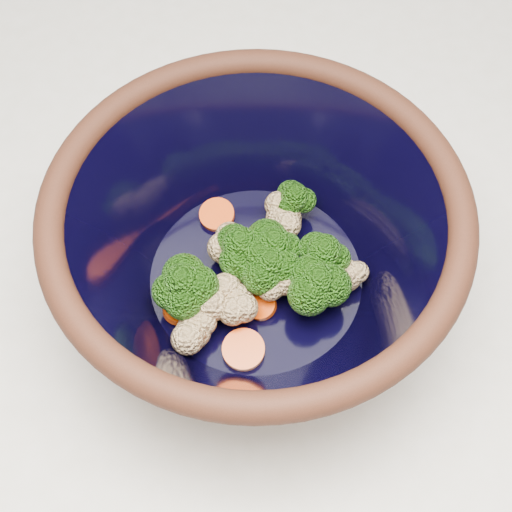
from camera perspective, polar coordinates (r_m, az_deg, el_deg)
ground at (r=1.48m, az=0.45°, el=-17.10°), size 3.00×3.00×0.00m
counter at (r=1.05m, az=0.62°, el=-11.19°), size 1.20×1.20×0.90m
mixing_bowl at (r=0.54m, az=0.00°, el=0.71°), size 0.35×0.35×0.14m
vegetable_pile at (r=0.56m, az=0.47°, el=-0.64°), size 0.16×0.16×0.06m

